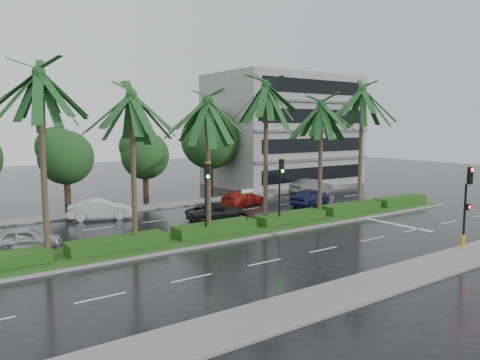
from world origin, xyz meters
TOP-DOWN VIEW (x-y plane):
  - ground at (0.00, 0.00)m, footprint 120.00×120.00m
  - near_sidewalk at (0.00, -10.20)m, footprint 40.00×2.40m
  - far_sidewalk at (0.00, 12.00)m, footprint 40.00×2.00m
  - median at (0.00, 1.00)m, footprint 36.00×4.00m
  - hedge at (0.00, 1.00)m, footprint 35.20×1.40m
  - lane_markings at (3.04, -0.43)m, footprint 34.00×13.06m
  - palm_row at (-1.25, 1.02)m, footprint 26.30×4.20m
  - signal_near at (6.00, -9.39)m, footprint 0.34×0.45m
  - signal_median_left at (-4.00, 0.30)m, footprint 0.34×0.42m
  - signal_median_right at (1.50, 0.30)m, footprint 0.34×0.42m
  - street_sign at (-1.00, 0.48)m, footprint 0.95×0.09m
  - bg_trees at (1.59, 17.59)m, footprint 32.80×5.87m
  - building at (17.00, 18.00)m, footprint 16.00×10.00m
  - car_silver at (-12.89, 4.00)m, footprint 2.46×3.87m
  - car_white at (-6.88, 9.88)m, footprint 2.74×4.55m
  - car_darkgrey at (-0.50, 4.49)m, footprint 2.71×4.65m
  - car_red at (4.50, 8.51)m, footprint 2.97×4.69m
  - car_blue at (9.00, 5.32)m, footprint 2.74×4.52m
  - car_grey at (13.50, 9.74)m, footprint 1.62×4.53m

SIDE VIEW (x-z plane):
  - ground at x=0.00m, z-range 0.00..0.00m
  - lane_markings at x=3.04m, z-range 0.00..0.01m
  - near_sidewalk at x=0.00m, z-range 0.00..0.12m
  - far_sidewalk at x=0.00m, z-range 0.00..0.12m
  - median at x=0.00m, z-range 0.00..0.16m
  - hedge at x=0.00m, z-range 0.15..0.75m
  - car_darkgrey at x=-0.50m, z-range 0.00..1.22m
  - car_silver at x=-12.89m, z-range 0.00..1.23m
  - car_red at x=4.50m, z-range 0.00..1.27m
  - car_white at x=-6.88m, z-range 0.00..1.42m
  - car_blue at x=9.00m, z-range 0.00..1.44m
  - car_grey at x=13.50m, z-range 0.00..1.49m
  - street_sign at x=-1.00m, z-range 0.82..3.42m
  - signal_near at x=6.00m, z-range 0.32..4.68m
  - signal_median_left at x=-4.00m, z-range 0.82..5.18m
  - signal_median_right at x=1.50m, z-range 0.82..5.18m
  - bg_trees at x=1.59m, z-range 0.46..8.94m
  - building at x=17.00m, z-range 0.00..12.00m
  - palm_row at x=-1.25m, z-range 2.98..12.81m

